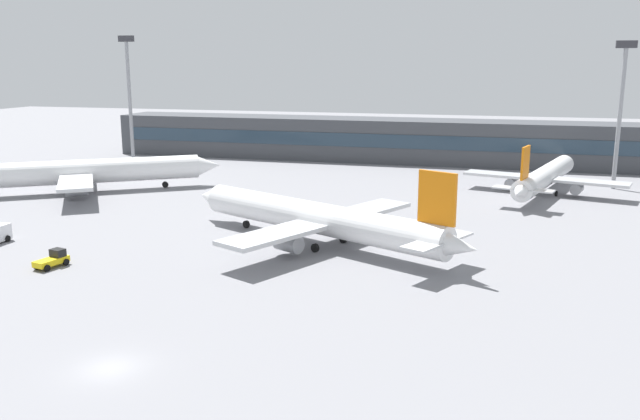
% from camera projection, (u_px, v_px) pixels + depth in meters
% --- Properties ---
extents(ground_plane, '(400.00, 400.00, 0.00)m').
position_uv_depth(ground_plane, '(291.00, 231.00, 83.98)').
color(ground_plane, gray).
extents(terminal_building, '(121.18, 12.13, 9.00)m').
position_uv_depth(terminal_building, '(385.00, 140.00, 143.80)').
color(terminal_building, '#3F4247').
rests_on(terminal_building, ground_plane).
extents(airplane_near, '(38.92, 28.10, 10.32)m').
position_uv_depth(airplane_near, '(315.00, 218.00, 77.45)').
color(airplane_near, white).
rests_on(airplane_near, ground_plane).
extents(airplane_mid, '(38.53, 29.35, 11.06)m').
position_uv_depth(airplane_mid, '(85.00, 172.00, 108.81)').
color(airplane_mid, white).
rests_on(airplane_mid, ground_plane).
extents(airplane_far, '(25.86, 36.43, 9.15)m').
position_uv_depth(airplane_far, '(546.00, 176.00, 108.31)').
color(airplane_far, white).
rests_on(airplane_far, ground_plane).
extents(baggage_tug_yellow, '(2.46, 3.85, 1.75)m').
position_uv_depth(baggage_tug_yellow, '(53.00, 259.00, 69.30)').
color(baggage_tug_yellow, yellow).
rests_on(baggage_tug_yellow, ground_plane).
extents(floodlight_tower_west, '(3.20, 0.80, 26.06)m').
position_uv_depth(floodlight_tower_west, '(129.00, 92.00, 135.22)').
color(floodlight_tower_west, gray).
rests_on(floodlight_tower_west, ground_plane).
extents(floodlight_tower_east, '(3.20, 0.80, 24.27)m').
position_uv_depth(floodlight_tower_east, '(621.00, 104.00, 109.62)').
color(floodlight_tower_east, gray).
rests_on(floodlight_tower_east, ground_plane).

